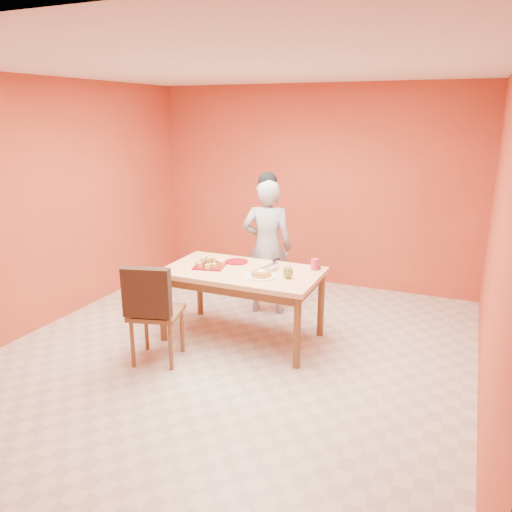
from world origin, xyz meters
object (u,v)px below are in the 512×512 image
at_px(red_dinner_plate, 237,262).
at_px(sponge_cake, 261,273).
at_px(egg_ornament, 288,272).
at_px(dining_chair, 155,310).
at_px(dining_table, 242,279).
at_px(checker_tin, 316,267).
at_px(magenta_glass, 315,264).
at_px(person, 267,247).
at_px(pastry_platter, 210,266).

height_order(red_dinner_plate, sponge_cake, sponge_cake).
bearing_deg(egg_ornament, dining_chair, -132.03).
relative_size(dining_table, checker_tin, 15.55).
height_order(egg_ornament, magenta_glass, egg_ornament).
distance_m(red_dinner_plate, egg_ornament, 0.75).
xyz_separation_m(sponge_cake, magenta_glass, (0.41, 0.44, 0.02)).
xyz_separation_m(sponge_cake, egg_ornament, (0.26, 0.06, 0.03)).
xyz_separation_m(person, magenta_glass, (0.73, -0.49, 0.01)).
bearing_deg(red_dinner_plate, egg_ornament, -22.51).
bearing_deg(checker_tin, red_dinner_plate, -171.57).
xyz_separation_m(pastry_platter, sponge_cake, (0.63, -0.10, 0.03)).
bearing_deg(red_dinner_plate, pastry_platter, -126.78).
xyz_separation_m(red_dinner_plate, sponge_cake, (0.44, -0.35, 0.03)).
bearing_deg(magenta_glass, checker_tin, 90.00).
bearing_deg(sponge_cake, magenta_glass, 46.58).
bearing_deg(pastry_platter, person, 69.49).
bearing_deg(checker_tin, sponge_cake, -130.88).
xyz_separation_m(egg_ornament, checker_tin, (0.16, 0.41, -0.05)).
distance_m(pastry_platter, checker_tin, 1.11).
relative_size(pastry_platter, magenta_glass, 2.75).
xyz_separation_m(pastry_platter, checker_tin, (1.04, 0.38, 0.01)).
bearing_deg(sponge_cake, egg_ornament, 14.05).
distance_m(red_dinner_plate, checker_tin, 0.86).
distance_m(dining_chair, checker_tin, 1.69).
relative_size(dining_chair, red_dinner_plate, 4.04).
height_order(magenta_glass, checker_tin, magenta_glass).
bearing_deg(dining_chair, person, 57.26).
relative_size(dining_table, dining_chair, 1.60).
height_order(dining_chair, sponge_cake, dining_chair).
bearing_deg(person, dining_chair, 58.14).
bearing_deg(red_dinner_plate, dining_table, -52.51).
bearing_deg(sponge_cake, dining_chair, -140.67).
bearing_deg(egg_ornament, checker_tin, 82.71).
relative_size(dining_chair, egg_ornament, 7.66).
bearing_deg(dining_table, magenta_glass, 24.45).
bearing_deg(pastry_platter, magenta_glass, 17.99).
distance_m(red_dinner_plate, sponge_cake, 0.56).
height_order(red_dinner_plate, magenta_glass, magenta_glass).
bearing_deg(dining_chair, sponge_cake, 23.84).
xyz_separation_m(dining_table, magenta_glass, (0.68, 0.31, 0.15)).
bearing_deg(pastry_platter, checker_tin, 20.00).
bearing_deg(magenta_glass, sponge_cake, -133.42).
xyz_separation_m(dining_table, sponge_cake, (0.27, -0.13, 0.13)).
bearing_deg(red_dinner_plate, dining_chair, -110.16).
xyz_separation_m(person, pastry_platter, (-0.31, -0.83, -0.03)).
relative_size(person, red_dinner_plate, 6.48).
bearing_deg(dining_table, egg_ornament, -6.95).
relative_size(pastry_platter, egg_ornament, 2.37).
height_order(dining_chair, magenta_glass, dining_chair).
relative_size(dining_chair, pastry_platter, 3.24).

